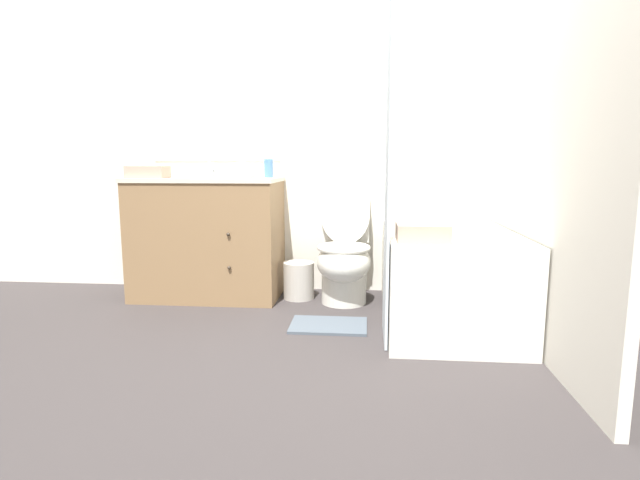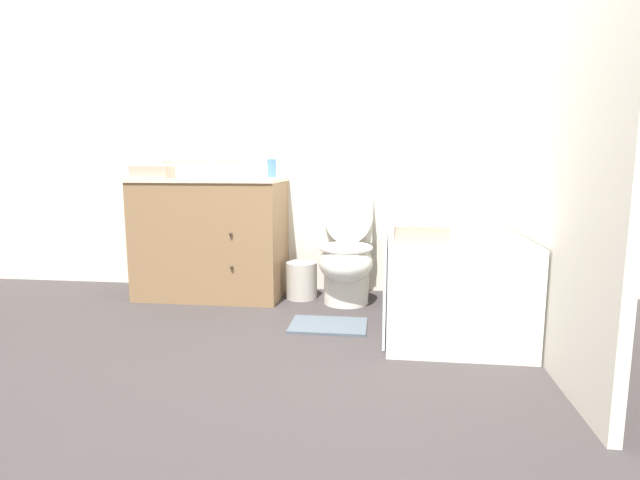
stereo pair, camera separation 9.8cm
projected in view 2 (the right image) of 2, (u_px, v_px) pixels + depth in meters
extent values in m
plane|color=#383333|center=(275.00, 371.00, 2.40)|extent=(14.00, 14.00, 0.00)
cube|color=white|center=(318.00, 128.00, 3.78)|extent=(8.00, 0.05, 2.50)
cube|color=#B2BCC6|center=(220.00, 99.00, 3.81)|extent=(1.00, 0.01, 0.93)
cube|color=white|center=(531.00, 116.00, 2.82)|extent=(0.05, 2.59, 2.50)
cube|color=olive|center=(212.00, 239.00, 3.71)|extent=(1.05, 0.56, 0.85)
cube|color=beige|center=(210.00, 179.00, 3.64)|extent=(1.07, 0.58, 0.03)
cylinder|color=silver|center=(210.00, 185.00, 3.64)|extent=(0.30, 0.30, 0.10)
sphere|color=#382D23|center=(231.00, 234.00, 3.38)|extent=(0.02, 0.02, 0.02)
sphere|color=#382D23|center=(231.00, 267.00, 3.41)|extent=(0.02, 0.02, 0.02)
cylinder|color=silver|center=(218.00, 174.00, 3.82)|extent=(0.04, 0.04, 0.04)
cylinder|color=silver|center=(216.00, 166.00, 3.77)|extent=(0.02, 0.11, 0.09)
cylinder|color=silver|center=(211.00, 174.00, 3.82)|extent=(0.03, 0.03, 0.04)
cylinder|color=silver|center=(225.00, 174.00, 3.81)|extent=(0.03, 0.03, 0.04)
cylinder|color=silver|center=(346.00, 287.00, 3.54)|extent=(0.32, 0.32, 0.22)
ellipsoid|color=silver|center=(346.00, 262.00, 3.46)|extent=(0.37, 0.45, 0.28)
torus|color=silver|center=(346.00, 248.00, 3.44)|extent=(0.37, 0.37, 0.04)
cube|color=silver|center=(349.00, 216.00, 3.72)|extent=(0.35, 0.18, 0.37)
ellipsoid|color=silver|center=(348.00, 215.00, 3.61)|extent=(0.35, 0.13, 0.42)
cube|color=silver|center=(447.00, 276.00, 3.12)|extent=(0.76, 1.37, 0.58)
cube|color=#A5A7A2|center=(449.00, 231.00, 3.08)|extent=(0.64, 1.25, 0.01)
cube|color=silver|center=(387.00, 168.00, 2.68)|extent=(0.01, 0.40, 1.91)
cylinder|color=#B7B2A8|center=(302.00, 280.00, 3.66)|extent=(0.23, 0.23, 0.27)
cube|color=silver|center=(246.00, 172.00, 3.55)|extent=(0.13, 0.13, 0.08)
ellipsoid|color=white|center=(246.00, 164.00, 3.55)|extent=(0.06, 0.04, 0.03)
cylinder|color=#4C7AB2|center=(272.00, 168.00, 3.58)|extent=(0.06, 0.06, 0.13)
cylinder|color=silver|center=(272.00, 157.00, 3.57)|extent=(0.04, 0.04, 0.03)
cube|color=tan|center=(153.00, 172.00, 3.52)|extent=(0.27, 0.17, 0.08)
cube|color=tan|center=(421.00, 233.00, 2.63)|extent=(0.27, 0.23, 0.09)
cube|color=#4C5660|center=(328.00, 325.00, 3.04)|extent=(0.46, 0.32, 0.02)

